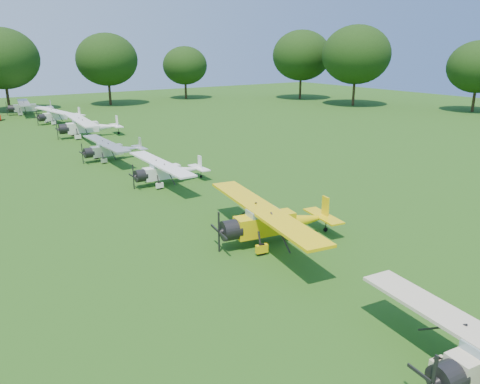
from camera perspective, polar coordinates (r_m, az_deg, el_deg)
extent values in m
plane|color=#1C4812|center=(31.40, -6.42, -1.29)|extent=(160.00, 160.00, 0.00)
cylinder|color=#2E2212|center=(83.89, 26.62, 10.11)|extent=(0.44, 0.44, 4.02)
ellipsoid|color=black|center=(83.56, 27.08, 13.43)|extent=(9.39, 9.39, 7.98)
cylinder|color=#2E2212|center=(85.94, 13.70, 11.88)|extent=(0.44, 0.44, 4.99)
ellipsoid|color=black|center=(85.62, 14.00, 15.93)|extent=(11.65, 11.65, 9.90)
cylinder|color=#2E2212|center=(95.23, 7.36, 12.65)|extent=(0.44, 0.44, 4.81)
ellipsoid|color=black|center=(94.95, 7.51, 16.19)|extent=(11.23, 11.23, 9.55)
cylinder|color=#2E2212|center=(95.61, -6.64, 12.36)|extent=(0.44, 0.44, 3.70)
ellipsoid|color=black|center=(95.34, -6.73, 15.07)|extent=(8.63, 8.63, 7.34)
cylinder|color=#2E2212|center=(87.61, -15.61, 11.67)|extent=(0.44, 0.44, 4.51)
ellipsoid|color=black|center=(87.30, -15.91, 15.26)|extent=(10.52, 10.52, 8.94)
cylinder|color=#2E2212|center=(84.35, -26.47, 10.40)|extent=(0.44, 0.44, 4.74)
ellipsoid|color=black|center=(84.02, -27.01, 14.30)|extent=(11.05, 11.05, 9.39)
cylinder|color=black|center=(15.55, 23.95, -19.94)|extent=(0.90, 1.01, 0.92)
cube|color=black|center=(15.17, 22.47, -20.78)|extent=(0.07, 0.11, 1.86)
cylinder|color=black|center=(17.11, 22.86, -18.79)|extent=(0.54, 0.20, 0.53)
cube|color=yellow|center=(24.55, 3.04, -3.95)|extent=(3.37, 1.49, 1.07)
cone|color=yellow|center=(25.92, 8.44, -3.31)|extent=(2.96, 1.37, 0.91)
cube|color=#8CA5B2|center=(24.31, 2.85, -2.76)|extent=(1.76, 1.19, 0.56)
cylinder|color=black|center=(23.78, -1.11, -4.65)|extent=(1.08, 1.19, 1.06)
cube|color=black|center=(23.55, -2.59, -4.90)|extent=(0.08, 0.13, 2.13)
cube|color=yellow|center=(24.23, 2.85, -2.19)|extent=(3.23, 10.87, 0.14)
cube|color=yellow|center=(26.29, 10.35, -1.93)|extent=(0.19, 0.57, 1.32)
cube|color=yellow|center=(26.38, 10.12, -2.90)|extent=(1.32, 2.95, 0.09)
cylinder|color=black|center=(23.46, 2.67, -7.01)|extent=(0.63, 0.26, 0.61)
cylinder|color=black|center=(25.56, 0.07, -4.88)|extent=(0.63, 0.26, 0.61)
cylinder|color=black|center=(26.79, 10.38, -4.53)|extent=(0.25, 0.12, 0.24)
cube|color=white|center=(35.59, -9.51, 2.37)|extent=(2.82, 0.86, 0.92)
cone|color=white|center=(36.60, -6.11, 2.71)|extent=(2.47, 0.82, 0.79)
cube|color=#8CA5B2|center=(35.44, -9.68, 3.10)|extent=(1.41, 0.82, 0.48)
cylinder|color=black|center=(34.98, -12.00, 1.96)|extent=(0.80, 0.92, 0.91)
cube|color=black|center=(34.79, -12.87, 1.82)|extent=(0.05, 0.11, 1.84)
cube|color=white|center=(35.39, -9.69, 3.44)|extent=(1.38, 9.31, 0.12)
cube|color=white|center=(36.89, -4.93, 3.57)|extent=(0.09, 0.48, 1.14)
cube|color=white|center=(36.95, -5.03, 2.95)|extent=(0.77, 2.46, 0.08)
cylinder|color=black|center=(34.53, -9.77, 0.75)|extent=(0.53, 0.15, 0.53)
cylinder|color=black|center=(36.48, -11.17, 1.57)|extent=(0.53, 0.15, 0.53)
cylinder|color=black|center=(37.21, -4.76, 1.91)|extent=(0.21, 0.07, 0.21)
cube|color=silver|center=(44.32, -15.92, 4.88)|extent=(2.79, 0.85, 0.91)
cone|color=silver|center=(45.12, -13.08, 5.14)|extent=(2.44, 0.80, 0.78)
cube|color=#8CA5B2|center=(44.19, -16.08, 5.47)|extent=(1.40, 0.81, 0.48)
cylinder|color=black|center=(43.84, -17.96, 4.57)|extent=(0.79, 0.91, 0.90)
cube|color=black|center=(43.69, -18.67, 4.46)|extent=(0.05, 0.10, 1.83)
cube|color=silver|center=(44.15, -16.10, 5.75)|extent=(1.34, 9.23, 0.12)
cube|color=silver|center=(45.35, -12.10, 5.83)|extent=(0.09, 0.48, 1.13)
cube|color=silver|center=(45.39, -12.17, 5.33)|extent=(0.76, 2.44, 0.08)
cylinder|color=black|center=(43.24, -16.24, 3.66)|extent=(0.52, 0.14, 0.52)
cylinder|color=black|center=(45.26, -17.14, 4.18)|extent=(0.52, 0.14, 0.52)
cylinder|color=black|center=(45.61, -11.91, 4.47)|extent=(0.21, 0.07, 0.21)
cube|color=white|center=(56.67, -18.66, 7.47)|extent=(3.51, 1.26, 1.13)
cone|color=white|center=(57.33, -15.79, 7.66)|extent=(3.07, 1.17, 0.97)
cube|color=#8CA5B2|center=(56.56, -18.82, 8.04)|extent=(1.79, 1.11, 0.59)
cylinder|color=black|center=(56.31, -20.70, 7.20)|extent=(1.04, 1.18, 1.12)
cube|color=black|center=(56.20, -21.40, 7.11)|extent=(0.07, 0.13, 2.26)
cube|color=white|center=(56.52, -18.85, 8.31)|extent=(2.34, 11.49, 0.15)
cube|color=white|center=(57.52, -14.79, 8.31)|extent=(0.15, 0.60, 1.40)
cube|color=white|center=(57.56, -14.85, 7.83)|extent=(1.12, 3.07, 0.10)
cylinder|color=black|center=(55.34, -19.15, 6.35)|extent=(0.66, 0.22, 0.65)
cylinder|color=black|center=(57.95, -19.70, 6.75)|extent=(0.66, 0.22, 0.65)
cylinder|color=black|center=(57.77, -14.58, 6.98)|extent=(0.26, 0.10, 0.26)
cube|color=white|center=(68.34, -21.61, 8.58)|extent=(3.08, 1.37, 0.98)
cone|color=white|center=(69.34, -19.68, 8.78)|extent=(2.71, 1.26, 0.84)
cube|color=#8CA5B2|center=(68.24, -21.73, 8.99)|extent=(1.61, 1.09, 0.51)
cylinder|color=black|center=(67.70, -23.00, 8.35)|extent=(0.99, 1.09, 0.97)
cube|color=black|center=(67.49, -23.48, 8.27)|extent=(0.07, 0.12, 1.95)
cube|color=white|center=(68.21, -21.76, 9.18)|extent=(2.99, 9.94, 0.13)
cube|color=white|center=(69.66, -19.02, 9.26)|extent=(0.18, 0.52, 1.21)
cube|color=white|center=(69.67, -19.06, 8.91)|extent=(1.22, 2.70, 0.08)
cylinder|color=black|center=(67.10, -21.75, 7.82)|extent=(0.57, 0.24, 0.56)
cylinder|color=black|center=(69.24, -22.50, 7.99)|extent=(0.57, 0.24, 0.56)
cylinder|color=black|center=(69.86, -18.86, 8.31)|extent=(0.23, 0.11, 0.22)
cube|color=silver|center=(79.26, -24.73, 9.31)|extent=(3.26, 1.33, 1.04)
cone|color=silver|center=(79.43, -22.78, 9.45)|extent=(2.86, 1.23, 0.89)
cube|color=#8CA5B2|center=(79.20, -24.86, 9.69)|extent=(1.68, 1.10, 0.54)
cylinder|color=black|center=(79.21, -26.10, 9.13)|extent=(1.01, 1.13, 1.03)
cube|color=black|center=(79.20, -26.57, 9.07)|extent=(0.07, 0.13, 2.08)
cube|color=silver|center=(79.17, -24.88, 9.87)|extent=(2.73, 10.59, 0.14)
cube|color=silver|center=(79.45, -22.11, 9.89)|extent=(0.17, 0.55, 1.29)
cube|color=silver|center=(79.49, -22.14, 9.57)|extent=(1.18, 2.85, 0.09)
cylinder|color=black|center=(78.09, -25.20, 8.60)|extent=(0.61, 0.23, 0.59)
cylinder|color=black|center=(80.55, -25.28, 8.81)|extent=(0.61, 0.23, 0.59)
cylinder|color=black|center=(79.61, -21.94, 9.00)|extent=(0.25, 0.11, 0.24)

